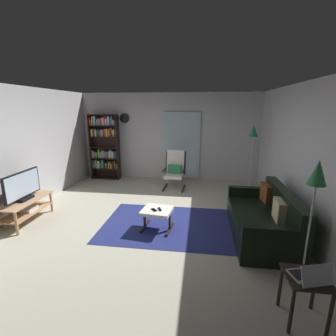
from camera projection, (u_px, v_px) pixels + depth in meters
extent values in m
plane|color=#B3AF9B|center=(150.00, 218.00, 4.86)|extent=(7.02, 7.02, 0.00)
cube|color=silver|center=(169.00, 137.00, 7.33)|extent=(5.60, 0.06, 2.60)
cube|color=silver|center=(19.00, 151.00, 4.90)|extent=(0.06, 6.00, 2.60)
cube|color=silver|center=(301.00, 159.00, 4.19)|extent=(0.06, 6.00, 2.60)
cube|color=silver|center=(182.00, 146.00, 7.28)|extent=(1.10, 0.01, 2.00)
cube|color=navy|center=(169.00, 224.00, 4.59)|extent=(2.47, 1.73, 0.01)
cube|color=tan|center=(25.00, 200.00, 4.63)|extent=(0.50, 1.11, 0.02)
cube|color=tan|center=(26.00, 212.00, 4.68)|extent=(0.46, 1.05, 0.02)
cylinder|color=tan|center=(16.00, 224.00, 4.17)|extent=(0.05, 0.05, 0.43)
cylinder|color=tan|center=(51.00, 202.00, 5.14)|extent=(0.05, 0.05, 0.43)
cylinder|color=tan|center=(34.00, 201.00, 5.19)|extent=(0.05, 0.05, 0.43)
cube|color=silver|center=(27.00, 209.00, 4.71)|extent=(0.30, 0.28, 0.07)
cube|color=black|center=(24.00, 198.00, 4.62)|extent=(0.20, 0.32, 0.05)
cube|color=black|center=(22.00, 185.00, 4.55)|extent=(0.04, 0.91, 0.50)
cube|color=silver|center=(23.00, 185.00, 4.55)|extent=(0.01, 0.86, 0.45)
cube|color=black|center=(92.00, 147.00, 7.42)|extent=(0.02, 0.30, 1.98)
cube|color=black|center=(118.00, 148.00, 7.31)|extent=(0.02, 0.30, 1.98)
cube|color=black|center=(107.00, 147.00, 7.50)|extent=(0.86, 0.02, 1.98)
cube|color=black|center=(107.00, 178.00, 7.60)|extent=(0.83, 0.28, 0.02)
cube|color=black|center=(106.00, 168.00, 7.53)|extent=(0.83, 0.28, 0.02)
cube|color=black|center=(105.00, 158.00, 7.45)|extent=(0.83, 0.28, 0.02)
cube|color=black|center=(105.00, 147.00, 7.37)|extent=(0.83, 0.28, 0.02)
cube|color=black|center=(104.00, 136.00, 7.29)|extent=(0.83, 0.28, 0.02)
cube|color=black|center=(103.00, 125.00, 7.21)|extent=(0.83, 0.28, 0.02)
cube|color=black|center=(103.00, 115.00, 7.13)|extent=(0.83, 0.28, 0.02)
cube|color=brown|center=(94.00, 164.00, 7.55)|extent=(0.02, 0.17, 0.25)
cube|color=green|center=(95.00, 165.00, 7.55)|extent=(0.03, 0.20, 0.15)
cube|color=#3C55A8|center=(96.00, 164.00, 7.55)|extent=(0.02, 0.19, 0.24)
cube|color=#9B9B3A|center=(97.00, 163.00, 7.54)|extent=(0.02, 0.18, 0.26)
cube|color=#5E8F9F|center=(98.00, 165.00, 7.53)|extent=(0.04, 0.23, 0.18)
cube|color=gold|center=(99.00, 164.00, 7.51)|extent=(0.04, 0.20, 0.24)
cube|color=teal|center=(100.00, 164.00, 7.50)|extent=(0.02, 0.20, 0.22)
cube|color=#2F823A|center=(102.00, 165.00, 7.53)|extent=(0.02, 0.23, 0.18)
cube|color=#8C308C|center=(103.00, 164.00, 7.53)|extent=(0.02, 0.14, 0.23)
cube|color=#5D8B99|center=(103.00, 164.00, 7.49)|extent=(0.03, 0.18, 0.27)
cube|color=#2E202C|center=(105.00, 165.00, 7.52)|extent=(0.04, 0.17, 0.21)
cube|color=#427C4B|center=(106.00, 165.00, 7.50)|extent=(0.04, 0.12, 0.16)
cube|color=#3E7E44|center=(107.00, 165.00, 7.49)|extent=(0.02, 0.23, 0.17)
cube|color=#2F2D30|center=(109.00, 164.00, 7.49)|extent=(0.04, 0.13, 0.24)
cube|color=orange|center=(110.00, 165.00, 7.49)|extent=(0.03, 0.23, 0.18)
cube|color=brown|center=(111.00, 164.00, 7.49)|extent=(0.02, 0.22, 0.23)
cube|color=#A48E3E|center=(112.00, 166.00, 7.47)|extent=(0.03, 0.22, 0.16)
cube|color=#1F2927|center=(114.00, 164.00, 7.47)|extent=(0.03, 0.13, 0.24)
cube|color=orange|center=(115.00, 164.00, 7.46)|extent=(0.02, 0.10, 0.25)
cube|color=#2F1D21|center=(116.00, 166.00, 7.48)|extent=(0.04, 0.15, 0.15)
cube|color=brown|center=(117.00, 166.00, 7.45)|extent=(0.04, 0.21, 0.17)
cube|color=orange|center=(94.00, 154.00, 7.48)|extent=(0.04, 0.19, 0.21)
cube|color=#578897|center=(95.00, 154.00, 7.46)|extent=(0.03, 0.15, 0.19)
cube|color=teal|center=(96.00, 155.00, 7.47)|extent=(0.04, 0.12, 0.16)
cube|color=#3A7943|center=(98.00, 155.00, 7.46)|extent=(0.02, 0.13, 0.17)
cube|color=#3F8E3C|center=(99.00, 154.00, 7.46)|extent=(0.02, 0.12, 0.21)
cube|color=olive|center=(100.00, 153.00, 7.43)|extent=(0.03, 0.14, 0.26)
cube|color=#5D9BA1|center=(101.00, 155.00, 7.43)|extent=(0.04, 0.13, 0.17)
cube|color=gold|center=(102.00, 154.00, 7.44)|extent=(0.03, 0.12, 0.24)
cube|color=teal|center=(103.00, 154.00, 7.42)|extent=(0.04, 0.11, 0.20)
cube|color=#9F3999|center=(105.00, 154.00, 7.43)|extent=(0.03, 0.13, 0.23)
cube|color=brown|center=(106.00, 155.00, 7.42)|extent=(0.04, 0.13, 0.18)
cube|color=#2865AC|center=(108.00, 155.00, 7.43)|extent=(0.04, 0.16, 0.18)
cube|color=olive|center=(109.00, 155.00, 7.41)|extent=(0.04, 0.11, 0.18)
cube|color=gold|center=(111.00, 154.00, 7.41)|extent=(0.03, 0.22, 0.25)
cube|color=#366BB9|center=(112.00, 154.00, 7.38)|extent=(0.04, 0.15, 0.26)
cube|color=gold|center=(113.00, 154.00, 7.39)|extent=(0.04, 0.22, 0.21)
cube|color=#356AA6|center=(114.00, 155.00, 7.37)|extent=(0.03, 0.19, 0.20)
cube|color=#3658B0|center=(116.00, 154.00, 7.39)|extent=(0.04, 0.20, 0.21)
cube|color=#A0983F|center=(92.00, 133.00, 7.33)|extent=(0.04, 0.13, 0.19)
cube|color=orange|center=(93.00, 132.00, 7.28)|extent=(0.04, 0.20, 0.22)
cube|color=#3868AA|center=(95.00, 132.00, 7.31)|extent=(0.03, 0.15, 0.23)
cube|color=#3B68A2|center=(96.00, 133.00, 7.30)|extent=(0.03, 0.22, 0.21)
cube|color=orange|center=(97.00, 133.00, 7.27)|extent=(0.03, 0.21, 0.19)
cube|color=#3057B3|center=(99.00, 133.00, 7.27)|extent=(0.03, 0.12, 0.19)
cube|color=teal|center=(100.00, 133.00, 7.29)|extent=(0.02, 0.14, 0.17)
cube|color=#3661AB|center=(101.00, 133.00, 7.27)|extent=(0.04, 0.14, 0.20)
cube|color=orange|center=(103.00, 133.00, 7.25)|extent=(0.03, 0.17, 0.20)
cube|color=red|center=(104.00, 133.00, 7.27)|extent=(0.03, 0.11, 0.21)
cube|color=#A0448E|center=(106.00, 133.00, 7.27)|extent=(0.04, 0.15, 0.20)
cube|color=orange|center=(107.00, 134.00, 7.25)|extent=(0.02, 0.11, 0.16)
cube|color=gold|center=(108.00, 132.00, 7.23)|extent=(0.04, 0.23, 0.23)
cube|color=orange|center=(109.00, 133.00, 7.22)|extent=(0.04, 0.12, 0.20)
cube|color=brown|center=(110.00, 132.00, 7.21)|extent=(0.02, 0.13, 0.23)
cube|color=brown|center=(112.00, 132.00, 7.22)|extent=(0.04, 0.12, 0.26)
cube|color=beige|center=(114.00, 133.00, 7.24)|extent=(0.02, 0.16, 0.19)
cube|color=#A68934|center=(115.00, 133.00, 7.20)|extent=(0.03, 0.15, 0.22)
cube|color=#3664B2|center=(116.00, 133.00, 7.22)|extent=(0.03, 0.11, 0.20)
cube|color=#D73A38|center=(91.00, 121.00, 7.24)|extent=(0.02, 0.23, 0.22)
cube|color=beige|center=(92.00, 122.00, 7.25)|extent=(0.04, 0.13, 0.15)
cube|color=#99992B|center=(93.00, 121.00, 7.22)|extent=(0.04, 0.17, 0.26)
cube|color=orange|center=(94.00, 122.00, 7.22)|extent=(0.02, 0.12, 0.18)
cube|color=beige|center=(95.00, 121.00, 7.20)|extent=(0.03, 0.19, 0.26)
cube|color=#396BB6|center=(96.00, 121.00, 7.19)|extent=(0.04, 0.24, 0.26)
cube|color=beige|center=(98.00, 122.00, 7.19)|extent=(0.03, 0.15, 0.18)
cube|color=red|center=(99.00, 122.00, 7.20)|extent=(0.03, 0.19, 0.21)
cube|color=#578CA5|center=(100.00, 122.00, 7.19)|extent=(0.03, 0.20, 0.19)
cube|color=red|center=(101.00, 121.00, 7.18)|extent=(0.03, 0.14, 0.23)
cube|color=beige|center=(103.00, 121.00, 7.17)|extent=(0.04, 0.12, 0.22)
cube|color=beige|center=(104.00, 122.00, 7.17)|extent=(0.02, 0.17, 0.21)
cube|color=#93338B|center=(105.00, 121.00, 7.16)|extent=(0.03, 0.19, 0.27)
cube|color=beige|center=(107.00, 122.00, 7.17)|extent=(0.03, 0.20, 0.19)
cube|color=#A48726|center=(108.00, 121.00, 7.14)|extent=(0.03, 0.11, 0.25)
cube|color=#C1B5A0|center=(109.00, 121.00, 7.14)|extent=(0.04, 0.14, 0.26)
cube|color=#3D60B4|center=(111.00, 122.00, 7.14)|extent=(0.04, 0.12, 0.21)
cube|color=#2E5BA7|center=(113.00, 121.00, 7.14)|extent=(0.04, 0.21, 0.26)
cube|color=beige|center=(114.00, 123.00, 7.16)|extent=(0.02, 0.24, 0.16)
cube|color=brown|center=(115.00, 123.00, 7.16)|extent=(0.04, 0.22, 0.16)
cube|color=black|center=(260.00, 225.00, 4.16)|extent=(0.91, 1.84, 0.40)
cube|color=black|center=(285.00, 204.00, 4.01)|extent=(0.18, 1.84, 0.43)
cube|color=black|center=(276.00, 234.00, 3.27)|extent=(0.91, 0.14, 0.20)
cube|color=black|center=(251.00, 192.00, 4.90)|extent=(0.91, 0.14, 0.20)
cube|color=#CDBE8D|center=(280.00, 210.00, 3.85)|extent=(0.16, 0.39, 0.34)
cube|color=brown|center=(266.00, 193.00, 4.65)|extent=(0.18, 0.39, 0.34)
cube|color=black|center=(183.00, 188.00, 6.59)|extent=(0.07, 0.60, 0.04)
cube|color=black|center=(185.00, 163.00, 6.68)|extent=(0.05, 0.18, 0.63)
cube|color=black|center=(184.00, 170.00, 6.48)|extent=(0.06, 0.52, 0.03)
cube|color=black|center=(165.00, 187.00, 6.68)|extent=(0.07, 0.60, 0.04)
cube|color=black|center=(167.00, 162.00, 6.77)|extent=(0.05, 0.18, 0.63)
cube|color=black|center=(165.00, 169.00, 6.57)|extent=(0.06, 0.52, 0.03)
cube|color=white|center=(174.00, 175.00, 6.53)|extent=(0.50, 0.54, 0.08)
cube|color=white|center=(176.00, 161.00, 6.69)|extent=(0.49, 0.21, 0.60)
cube|color=#2F814C|center=(175.00, 170.00, 6.60)|extent=(0.38, 0.23, 0.34)
cube|color=white|center=(157.00, 211.00, 4.35)|extent=(0.58, 0.54, 0.06)
cube|color=black|center=(145.00, 226.00, 4.49)|extent=(0.10, 0.48, 0.04)
cube|color=black|center=(145.00, 218.00, 4.45)|extent=(0.04, 0.04, 0.33)
cube|color=black|center=(170.00, 229.00, 4.37)|extent=(0.10, 0.48, 0.04)
cube|color=black|center=(170.00, 221.00, 4.33)|extent=(0.04, 0.04, 0.33)
cube|color=black|center=(160.00, 209.00, 4.32)|extent=(0.09, 0.15, 0.02)
cube|color=black|center=(154.00, 210.00, 4.31)|extent=(0.14, 0.15, 0.01)
cylinder|color=#A5A5AD|center=(301.00, 280.00, 3.11)|extent=(0.22, 0.22, 0.02)
cylinder|color=#B2B2B7|center=(308.00, 235.00, 2.95)|extent=(0.02, 0.02, 1.28)
cone|color=#2F814C|center=(318.00, 173.00, 2.76)|extent=(0.21, 0.21, 0.30)
cylinder|color=#A5A5AD|center=(248.00, 192.00, 6.37)|extent=(0.22, 0.22, 0.02)
cylinder|color=#B2B2B7|center=(251.00, 165.00, 6.19)|extent=(0.02, 0.02, 1.45)
cone|color=#238249|center=(254.00, 131.00, 5.98)|extent=(0.23, 0.23, 0.28)
cube|color=black|center=(307.00, 278.00, 2.41)|extent=(0.41, 0.41, 0.02)
cylinder|color=black|center=(291.00, 311.00, 2.33)|extent=(0.04, 0.04, 0.51)
cylinder|color=black|center=(330.00, 315.00, 2.28)|extent=(0.04, 0.04, 0.51)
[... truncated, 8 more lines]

